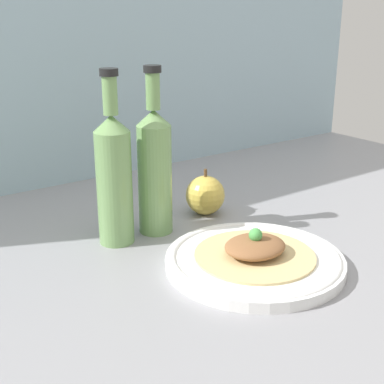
{
  "coord_description": "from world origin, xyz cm",
  "views": [
    {
      "loc": [
        -49.0,
        -62.04,
        39.34
      ],
      "look_at": [
        -0.64,
        5.22,
        10.53
      ],
      "focal_mm": 50.0,
      "sensor_mm": 36.0,
      "label": 1
    }
  ],
  "objects_px": {
    "cider_bottle_left": "(114,176)",
    "cider_bottle_right": "(155,168)",
    "plated_food": "(255,249)",
    "apple": "(205,195)",
    "plate": "(254,260)"
  },
  "relations": [
    {
      "from": "cider_bottle_left",
      "to": "cider_bottle_right",
      "type": "height_order",
      "value": "same"
    },
    {
      "from": "plated_food",
      "to": "apple",
      "type": "relative_size",
      "value": 2.07
    },
    {
      "from": "plate",
      "to": "cider_bottle_right",
      "type": "distance_m",
      "value": 0.25
    },
    {
      "from": "plated_food",
      "to": "cider_bottle_right",
      "type": "xyz_separation_m",
      "value": [
        -0.05,
        0.21,
        0.09
      ]
    },
    {
      "from": "plate",
      "to": "cider_bottle_left",
      "type": "distance_m",
      "value": 0.27
    },
    {
      "from": "cider_bottle_right",
      "to": "apple",
      "type": "bearing_deg",
      "value": 7.39
    },
    {
      "from": "plate",
      "to": "cider_bottle_left",
      "type": "relative_size",
      "value": 0.95
    },
    {
      "from": "plated_food",
      "to": "cider_bottle_right",
      "type": "distance_m",
      "value": 0.24
    },
    {
      "from": "plated_food",
      "to": "apple",
      "type": "distance_m",
      "value": 0.24
    },
    {
      "from": "plate",
      "to": "plated_food",
      "type": "distance_m",
      "value": 0.02
    },
    {
      "from": "plated_food",
      "to": "plate",
      "type": "bearing_deg",
      "value": -63.43
    },
    {
      "from": "plate",
      "to": "cider_bottle_right",
      "type": "bearing_deg",
      "value": 103.2
    },
    {
      "from": "cider_bottle_left",
      "to": "cider_bottle_right",
      "type": "xyz_separation_m",
      "value": [
        0.08,
        0.0,
        0.0
      ]
    },
    {
      "from": "plated_food",
      "to": "cider_bottle_left",
      "type": "relative_size",
      "value": 0.64
    },
    {
      "from": "cider_bottle_left",
      "to": "cider_bottle_right",
      "type": "bearing_deg",
      "value": 0.0
    }
  ]
}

